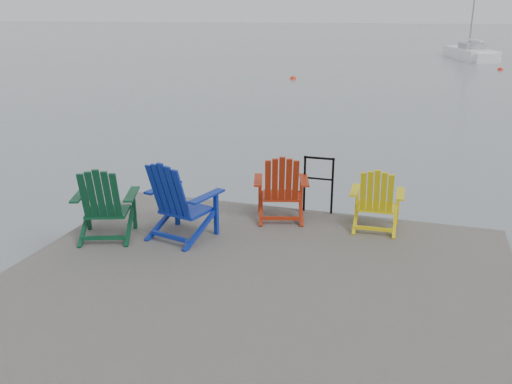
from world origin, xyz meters
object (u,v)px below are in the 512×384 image
(chair_yellow, at_px, (377,199))
(buoy_d, at_px, (500,70))
(chair_blue, at_px, (179,200))
(buoy_b, at_px, (293,79))
(chair_red, at_px, (281,187))
(handrail, at_px, (318,179))
(sailboat_near, at_px, (470,54))
(chair_green, at_px, (104,202))

(chair_yellow, bearing_deg, buoy_d, 78.90)
(chair_blue, distance_m, buoy_b, 23.73)
(chair_red, xyz_separation_m, chair_yellow, (1.41, 0.01, -0.04))
(buoy_d, bearing_deg, chair_blue, -103.10)
(handrail, distance_m, sailboat_near, 40.08)
(chair_green, distance_m, buoy_d, 33.64)
(chair_green, height_order, buoy_b, chair_green)
(chair_blue, height_order, sailboat_near, sailboat_near)
(chair_green, bearing_deg, chair_red, 13.98)
(chair_green, bearing_deg, chair_blue, -1.74)
(chair_yellow, height_order, sailboat_near, sailboat_near)
(buoy_b, bearing_deg, handrail, -75.39)
(chair_red, bearing_deg, chair_green, -162.25)
(handrail, bearing_deg, chair_yellow, -26.80)
(chair_red, relative_size, buoy_b, 2.95)
(chair_yellow, relative_size, buoy_d, 2.80)
(handrail, xyz_separation_m, buoy_b, (-5.67, 21.77, -1.04))
(chair_green, distance_m, buoy_b, 23.91)
(chair_green, distance_m, chair_yellow, 3.82)
(chair_green, height_order, sailboat_near, sailboat_near)
(chair_yellow, distance_m, sailboat_near, 40.46)
(chair_red, bearing_deg, handrail, 29.25)
(chair_green, distance_m, chair_red, 2.57)
(chair_blue, xyz_separation_m, buoy_d, (7.50, 32.22, -1.07))
(sailboat_near, bearing_deg, chair_yellow, -107.52)
(handrail, distance_m, chair_yellow, 1.05)
(chair_green, bearing_deg, chair_yellow, 2.12)
(chair_red, relative_size, buoy_d, 3.04)
(sailboat_near, bearing_deg, chair_green, -112.13)
(chair_green, relative_size, chair_red, 1.02)
(chair_blue, distance_m, chair_red, 1.61)
(chair_red, height_order, sailboat_near, sailboat_near)
(chair_red, xyz_separation_m, sailboat_near, (4.97, 40.30, -0.66))
(buoy_b, relative_size, buoy_d, 1.03)
(chair_green, xyz_separation_m, sailboat_near, (7.09, 41.74, -0.68))
(chair_blue, relative_size, buoy_b, 3.23)
(chair_blue, xyz_separation_m, buoy_b, (-4.05, 23.36, -1.07))
(chair_blue, height_order, chair_red, chair_blue)
(chair_blue, distance_m, chair_yellow, 2.80)
(chair_blue, relative_size, chair_yellow, 1.19)
(chair_green, relative_size, chair_yellow, 1.11)
(chair_red, bearing_deg, sailboat_near, 66.69)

